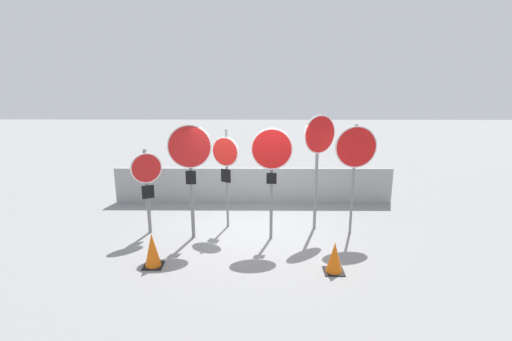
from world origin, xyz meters
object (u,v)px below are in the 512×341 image
object	(u,v)px
stop_sign_5	(356,153)
traffic_cone_1	(334,258)
stop_sign_0	(147,178)
stop_sign_4	(319,146)
stop_sign_1	(190,158)
stop_sign_2	(226,160)
stop_sign_3	(272,158)
traffic_cone_0	(152,250)

from	to	relation	value
stop_sign_5	traffic_cone_1	bearing A→B (deg)	-116.87
stop_sign_0	stop_sign_4	distance (m)	3.91
stop_sign_0	stop_sign_1	bearing A→B (deg)	-42.18
stop_sign_2	stop_sign_3	size ratio (longest dim) A/B	0.95
stop_sign_4	stop_sign_5	size ratio (longest dim) A/B	1.07
stop_sign_0	stop_sign_5	bearing A→B (deg)	-26.85
stop_sign_0	stop_sign_5	size ratio (longest dim) A/B	0.78
stop_sign_4	traffic_cone_1	xyz separation A→B (m)	(0.06, -2.05, -1.70)
stop_sign_4	traffic_cone_0	size ratio (longest dim) A/B	3.94
stop_sign_5	traffic_cone_0	xyz separation A→B (m)	(-4.15, -1.58, -1.55)
stop_sign_1	stop_sign_3	bearing A→B (deg)	-5.36
stop_sign_1	traffic_cone_1	size ratio (longest dim) A/B	4.30
stop_sign_2	traffic_cone_0	size ratio (longest dim) A/B	3.44
stop_sign_1	stop_sign_4	size ratio (longest dim) A/B	0.95
stop_sign_3	traffic_cone_0	distance (m)	3.03
traffic_cone_0	traffic_cone_1	bearing A→B (deg)	-3.26
stop_sign_1	stop_sign_3	size ratio (longest dim) A/B	1.03
stop_sign_1	stop_sign_4	bearing A→B (deg)	6.93
stop_sign_2	stop_sign_3	distance (m)	1.25
stop_sign_0	stop_sign_3	bearing A→B (deg)	-33.36
stop_sign_4	stop_sign_0	bearing A→B (deg)	152.36
stop_sign_1	traffic_cone_0	size ratio (longest dim) A/B	3.74
stop_sign_2	traffic_cone_1	distance (m)	3.33
stop_sign_0	stop_sign_4	xyz separation A→B (m)	(3.85, 0.28, 0.67)
stop_sign_0	traffic_cone_0	world-z (taller)	stop_sign_0
stop_sign_1	stop_sign_3	distance (m)	1.74
stop_sign_1	traffic_cone_1	xyz separation A→B (m)	(2.87, -1.49, -1.54)
stop_sign_0	traffic_cone_1	world-z (taller)	stop_sign_0
traffic_cone_1	stop_sign_0	bearing A→B (deg)	155.63
stop_sign_2	stop_sign_4	distance (m)	2.14
stop_sign_4	stop_sign_1	bearing A→B (deg)	159.50
stop_sign_1	traffic_cone_0	bearing A→B (deg)	-118.11
stop_sign_4	traffic_cone_0	distance (m)	4.19
stop_sign_2	traffic_cone_0	world-z (taller)	stop_sign_2
stop_sign_0	stop_sign_4	bearing A→B (deg)	-22.78
stop_sign_3	stop_sign_4	distance (m)	1.24
stop_sign_1	stop_sign_5	distance (m)	3.59
stop_sign_1	stop_sign_4	xyz separation A→B (m)	(2.81, 0.56, 0.15)
stop_sign_2	stop_sign_1	bearing A→B (deg)	-111.80
traffic_cone_0	stop_sign_5	bearing A→B (deg)	20.84
stop_sign_2	traffic_cone_1	size ratio (longest dim) A/B	3.96
stop_sign_0	stop_sign_1	xyz separation A→B (m)	(1.04, -0.28, 0.51)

